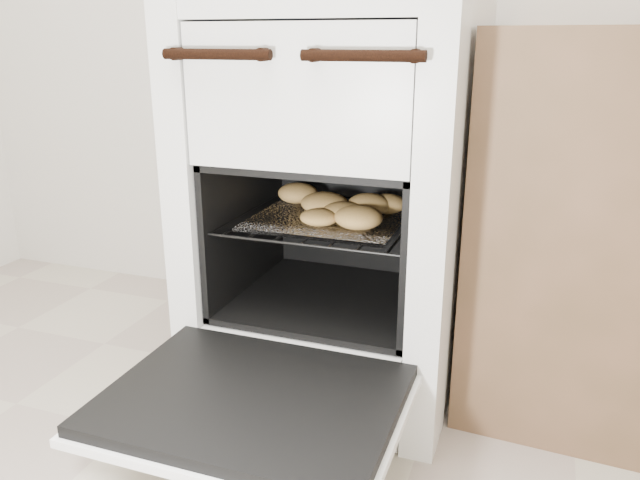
{
  "coord_description": "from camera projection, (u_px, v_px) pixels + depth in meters",
  "views": [
    {
      "loc": [
        0.53,
        -0.34,
        0.89
      ],
      "look_at": [
        0.05,
        0.99,
        0.43
      ],
      "focal_mm": 35.0,
      "sensor_mm": 36.0,
      "label": 1
    }
  ],
  "objects": [
    {
      "name": "stove",
      "position": [
        340.0,
        203.0,
        1.61
      ],
      "size": [
        0.64,
        0.71,
        0.98
      ],
      "color": "silver",
      "rests_on": "ground"
    },
    {
      "name": "oven_door",
      "position": [
        253.0,
        403.0,
        1.21
      ],
      "size": [
        0.58,
        0.45,
        0.04
      ],
      "color": "black",
      "rests_on": "stove"
    },
    {
      "name": "oven_rack",
      "position": [
        332.0,
        219.0,
        1.55
      ],
      "size": [
        0.47,
        0.45,
        0.01
      ],
      "color": "black",
      "rests_on": "stove"
    },
    {
      "name": "foil_sheet",
      "position": [
        329.0,
        219.0,
        1.53
      ],
      "size": [
        0.36,
        0.32,
        0.01
      ],
      "primitive_type": "cube",
      "color": "white",
      "rests_on": "oven_rack"
    },
    {
      "name": "baked_rolls",
      "position": [
        342.0,
        206.0,
        1.54
      ],
      "size": [
        0.39,
        0.31,
        0.05
      ],
      "color": "tan",
      "rests_on": "foil_sheet"
    }
  ]
}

